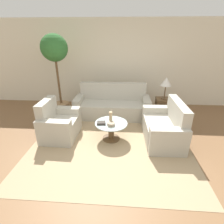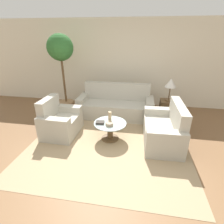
% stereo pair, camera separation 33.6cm
% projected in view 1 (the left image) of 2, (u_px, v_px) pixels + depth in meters
% --- Properties ---
extents(ground_plane, '(14.00, 14.00, 0.00)m').
position_uv_depth(ground_plane, '(114.00, 162.00, 3.23)').
color(ground_plane, brown).
extents(wall_back, '(10.00, 0.06, 2.60)m').
position_uv_depth(wall_back, '(120.00, 64.00, 5.47)').
color(wall_back, beige).
rests_on(wall_back, ground_plane).
extents(rug, '(3.30, 3.36, 0.01)m').
position_uv_depth(rug, '(111.00, 139.00, 3.94)').
color(rug, tan).
rests_on(rug, ground_plane).
extents(sofa_main, '(2.06, 0.78, 0.90)m').
position_uv_depth(sofa_main, '(113.00, 106.00, 4.98)').
color(sofa_main, '#B2AD9E').
rests_on(sofa_main, ground_plane).
extents(armchair, '(0.74, 0.93, 0.87)m').
position_uv_depth(armchair, '(58.00, 125.00, 3.95)').
color(armchair, '#B2AD9E').
rests_on(armchair, ground_plane).
extents(loveseat, '(0.78, 1.31, 0.88)m').
position_uv_depth(loveseat, '(166.00, 128.00, 3.81)').
color(loveseat, '#B2AD9E').
rests_on(loveseat, ground_plane).
extents(coffee_table, '(0.71, 0.71, 0.40)m').
position_uv_depth(coffee_table, '(111.00, 129.00, 3.84)').
color(coffee_table, brown).
rests_on(coffee_table, ground_plane).
extents(side_table, '(0.40, 0.40, 0.54)m').
position_uv_depth(side_table, '(163.00, 108.00, 4.90)').
color(side_table, brown).
rests_on(side_table, ground_plane).
extents(table_lamp, '(0.29, 0.29, 0.59)m').
position_uv_depth(table_lamp, '(166.00, 82.00, 4.60)').
color(table_lamp, brown).
rests_on(table_lamp, side_table).
extents(potted_plant, '(0.70, 0.70, 2.18)m').
position_uv_depth(potted_plant, '(55.00, 58.00, 4.61)').
color(potted_plant, '#93704C').
rests_on(potted_plant, ground_plane).
extents(vase, '(0.07, 0.07, 0.24)m').
position_uv_depth(vase, '(111.00, 117.00, 3.78)').
color(vase, tan).
rests_on(vase, coffee_table).
extents(bowl, '(0.16, 0.16, 0.07)m').
position_uv_depth(bowl, '(111.00, 124.00, 3.65)').
color(bowl, gray).
rests_on(bowl, coffee_table).
extents(book_stack, '(0.19, 0.15, 0.05)m').
position_uv_depth(book_stack, '(101.00, 123.00, 3.72)').
color(book_stack, '#38332D').
rests_on(book_stack, coffee_table).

